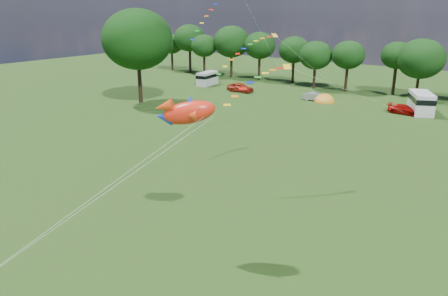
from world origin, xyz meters
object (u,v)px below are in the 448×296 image
Objects in this scene: car_a at (240,87)px; fish_kite at (184,112)px; big_tree at (137,39)px; car_c at (404,110)px; campervan_a at (207,78)px; car_b at (315,97)px; campervan_c at (421,102)px; tent_orange at (324,102)px.

car_a is 49.15m from fish_kite.
big_tree reaches higher than fish_kite.
car_c is 34.65m from campervan_a.
car_b is at bearing -102.05° from campervan_a.
big_tree is at bearing 121.63° from car_c.
car_b is 14.70m from campervan_c.
campervan_a is at bearing 75.82° from car_b.
car_a is 12.95m from car_b.
campervan_c is (36.12, -0.17, 0.24)m from campervan_a.
campervan_c is (14.64, 0.99, 0.87)m from car_b.
campervan_c is (1.53, 1.81, 0.88)m from car_c.
big_tree reaches higher than car_a.
car_b is 0.86× the size of car_c.
fish_kite is at bearing -76.26° from tent_orange.
campervan_a reaches higher than car_b.
tent_orange is (-13.09, -1.04, -1.46)m from campervan_c.
car_a is 8.82m from campervan_a.
car_b is 13.13m from car_c.
campervan_c is at bearing -97.21° from car_b.
tent_orange is (21.65, 16.21, -9.00)m from big_tree.
car_b is at bearing -87.08° from car_a.
campervan_c is at bearing -87.14° from car_a.
campervan_a is at bearing 75.43° from car_a.
car_c is 1.20× the size of tent_orange.
fish_kite is (11.97, -42.64, 7.49)m from car_b.
car_a is (7.18, 15.36, -8.25)m from big_tree.
car_a is 27.63m from campervan_c.
tent_orange is at bearing -87.69° from car_a.
big_tree is at bearing -143.18° from tent_orange.
car_c is at bearing 114.82° from campervan_c.
fish_kite is (24.89, -41.74, 7.34)m from car_a.
campervan_a is 1.44× the size of fish_kite.
campervan_c is 13.21m from tent_orange.
campervan_c reaches higher than car_c.
car_b is 0.70× the size of campervan_a.
car_b is 1.03× the size of tent_orange.
car_b is 0.57× the size of campervan_c.
big_tree is 3.85× the size of fish_kite.
campervan_a is at bearing 95.23° from fish_kite.
car_b is (20.10, 16.25, -8.40)m from big_tree.
car_c is 1.17× the size of fish_kite.
fish_kite is at bearing -151.59° from campervan_a.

